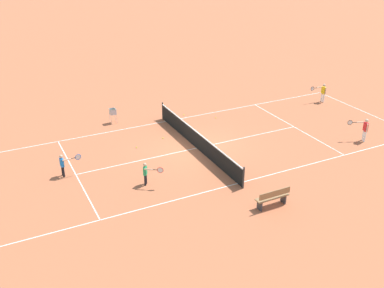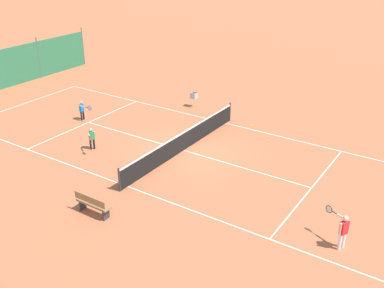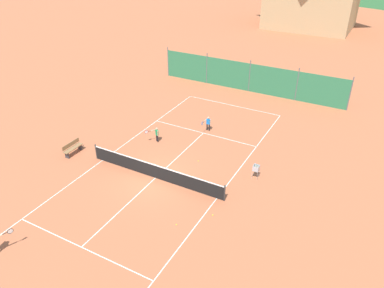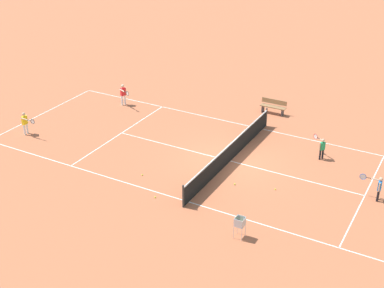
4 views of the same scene
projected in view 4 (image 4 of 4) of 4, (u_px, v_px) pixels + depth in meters
name	position (u px, v px, depth m)	size (l,w,h in m)	color
ground_plane	(230.00, 161.00, 25.73)	(600.00, 600.00, 0.00)	#B7603D
court_line_markings	(230.00, 161.00, 25.73)	(8.25, 23.85, 0.01)	white
tennis_net	(230.00, 152.00, 25.51)	(9.18, 0.08, 1.06)	#2D2D2D
player_far_baseline	(378.00, 187.00, 22.38)	(0.38, 0.96, 1.12)	black
player_near_baseline	(123.00, 93.00, 31.59)	(0.76, 0.95, 1.29)	white
player_far_service	(322.00, 147.00, 25.67)	(0.77, 0.77, 1.09)	black
player_near_service	(25.00, 122.00, 28.02)	(0.44, 1.03, 1.25)	white
tennis_ball_by_net_left	(235.00, 184.00, 23.76)	(0.07, 0.07, 0.07)	#CCE033
tennis_ball_mid_court	(155.00, 197.00, 22.80)	(0.07, 0.07, 0.07)	#CCE033
tennis_ball_alley_right	(142.00, 175.00, 24.49)	(0.07, 0.07, 0.07)	#CCE033
tennis_ball_service_box	(275.00, 189.00, 23.38)	(0.07, 0.07, 0.07)	#CCE033
ball_hopper	(240.00, 223.00, 20.05)	(0.36, 0.36, 0.89)	#B7B7BC
courtside_bench	(273.00, 106.00, 30.60)	(0.36, 1.50, 0.84)	olive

